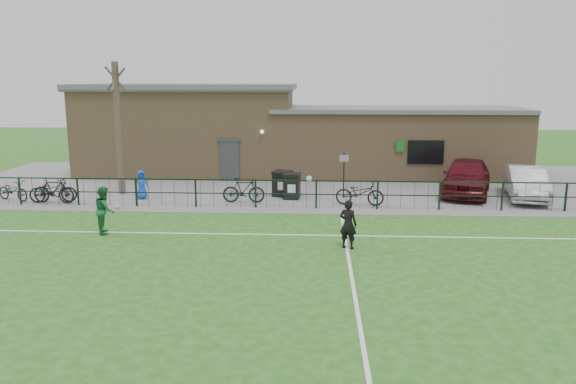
{
  "coord_description": "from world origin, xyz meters",
  "views": [
    {
      "loc": [
        1.04,
        -14.54,
        5.3
      ],
      "look_at": [
        0.0,
        5.0,
        1.3
      ],
      "focal_mm": 35.0,
      "sensor_mm": 36.0,
      "label": 1
    }
  ],
  "objects_px": {
    "sign_post": "(344,175)",
    "spectator_child": "(141,185)",
    "bicycle_a": "(13,190)",
    "car_silver": "(526,183)",
    "outfield_player": "(105,210)",
    "car_maroon": "(467,176)",
    "bicycle_e": "(360,193)",
    "wheelie_bin_right": "(292,187)",
    "bicycle_d": "(244,190)",
    "bicycle_c": "(53,190)",
    "bicycle_b": "(54,190)",
    "wheelie_bin_left": "(282,184)",
    "bare_tree": "(119,129)",
    "ball_ground": "(117,207)"
  },
  "relations": [
    {
      "from": "car_maroon",
      "to": "bicycle_b",
      "type": "height_order",
      "value": "car_maroon"
    },
    {
      "from": "sign_post",
      "to": "spectator_child",
      "type": "bearing_deg",
      "value": -174.16
    },
    {
      "from": "wheelie_bin_left",
      "to": "bicycle_a",
      "type": "bearing_deg",
      "value": -156.12
    },
    {
      "from": "car_maroon",
      "to": "spectator_child",
      "type": "xyz_separation_m",
      "value": [
        -14.58,
        -1.75,
        -0.2
      ]
    },
    {
      "from": "bicycle_b",
      "to": "spectator_child",
      "type": "xyz_separation_m",
      "value": [
        3.49,
        1.05,
        0.08
      ]
    },
    {
      "from": "ball_ground",
      "to": "outfield_player",
      "type": "bearing_deg",
      "value": -76.4
    },
    {
      "from": "car_maroon",
      "to": "bicycle_c",
      "type": "bearing_deg",
      "value": -153.64
    },
    {
      "from": "bicycle_c",
      "to": "bicycle_e",
      "type": "height_order",
      "value": "bicycle_e"
    },
    {
      "from": "wheelie_bin_right",
      "to": "bicycle_a",
      "type": "relative_size",
      "value": 0.6
    },
    {
      "from": "bare_tree",
      "to": "wheelie_bin_left",
      "type": "height_order",
      "value": "bare_tree"
    },
    {
      "from": "wheelie_bin_right",
      "to": "bicycle_e",
      "type": "xyz_separation_m",
      "value": [
        2.91,
        -1.19,
        0.01
      ]
    },
    {
      "from": "sign_post",
      "to": "ball_ground",
      "type": "height_order",
      "value": "sign_post"
    },
    {
      "from": "bicycle_e",
      "to": "outfield_player",
      "type": "bearing_deg",
      "value": 126.02
    },
    {
      "from": "sign_post",
      "to": "bicycle_b",
      "type": "xyz_separation_m",
      "value": [
        -12.43,
        -1.96,
        -0.44
      ]
    },
    {
      "from": "ball_ground",
      "to": "wheelie_bin_left",
      "type": "bearing_deg",
      "value": 24.25
    },
    {
      "from": "car_silver",
      "to": "outfield_player",
      "type": "distance_m",
      "value": 17.75
    },
    {
      "from": "car_silver",
      "to": "spectator_child",
      "type": "bearing_deg",
      "value": -164.97
    },
    {
      "from": "bare_tree",
      "to": "sign_post",
      "type": "bearing_deg",
      "value": -1.09
    },
    {
      "from": "wheelie_bin_right",
      "to": "sign_post",
      "type": "bearing_deg",
      "value": 15.97
    },
    {
      "from": "wheelie_bin_left",
      "to": "sign_post",
      "type": "bearing_deg",
      "value": 14.22
    },
    {
      "from": "bicycle_c",
      "to": "ball_ground",
      "type": "bearing_deg",
      "value": -118.98
    },
    {
      "from": "bicycle_d",
      "to": "outfield_player",
      "type": "relative_size",
      "value": 1.1
    },
    {
      "from": "bicycle_b",
      "to": "ball_ground",
      "type": "bearing_deg",
      "value": -101.26
    },
    {
      "from": "bare_tree",
      "to": "bicycle_a",
      "type": "distance_m",
      "value": 5.23
    },
    {
      "from": "wheelie_bin_right",
      "to": "bicycle_d",
      "type": "distance_m",
      "value": 2.25
    },
    {
      "from": "car_maroon",
      "to": "bicycle_c",
      "type": "distance_m",
      "value": 18.37
    },
    {
      "from": "car_maroon",
      "to": "ball_ground",
      "type": "distance_m",
      "value": 15.47
    },
    {
      "from": "bicycle_a",
      "to": "sign_post",
      "type": "bearing_deg",
      "value": -62.1
    },
    {
      "from": "car_silver",
      "to": "wheelie_bin_right",
      "type": "bearing_deg",
      "value": -165.49
    },
    {
      "from": "bicycle_e",
      "to": "ball_ground",
      "type": "height_order",
      "value": "bicycle_e"
    },
    {
      "from": "car_maroon",
      "to": "car_silver",
      "type": "xyz_separation_m",
      "value": [
        2.4,
        -0.82,
        -0.13
      ]
    },
    {
      "from": "bicycle_a",
      "to": "outfield_player",
      "type": "bearing_deg",
      "value": -107.38
    },
    {
      "from": "sign_post",
      "to": "car_silver",
      "type": "xyz_separation_m",
      "value": [
        8.05,
        0.01,
        -0.29
      ]
    },
    {
      "from": "car_silver",
      "to": "bicycle_b",
      "type": "bearing_deg",
      "value": -162.58
    },
    {
      "from": "car_maroon",
      "to": "spectator_child",
      "type": "bearing_deg",
      "value": -155.05
    },
    {
      "from": "wheelie_bin_right",
      "to": "spectator_child",
      "type": "relative_size",
      "value": 0.81
    },
    {
      "from": "car_silver",
      "to": "bicycle_c",
      "type": "relative_size",
      "value": 2.19
    },
    {
      "from": "bicycle_a",
      "to": "bicycle_e",
      "type": "height_order",
      "value": "bicycle_e"
    },
    {
      "from": "car_maroon",
      "to": "outfield_player",
      "type": "bearing_deg",
      "value": -134.83
    },
    {
      "from": "bicycle_b",
      "to": "bicycle_c",
      "type": "distance_m",
      "value": 0.2
    },
    {
      "from": "bicycle_c",
      "to": "spectator_child",
      "type": "height_order",
      "value": "spectator_child"
    },
    {
      "from": "bare_tree",
      "to": "outfield_player",
      "type": "height_order",
      "value": "bare_tree"
    },
    {
      "from": "wheelie_bin_left",
      "to": "car_maroon",
      "type": "xyz_separation_m",
      "value": [
        8.42,
        0.75,
        0.31
      ]
    },
    {
      "from": "bare_tree",
      "to": "bicycle_e",
      "type": "height_order",
      "value": "bare_tree"
    },
    {
      "from": "sign_post",
      "to": "bicycle_a",
      "type": "distance_m",
      "value": 14.55
    },
    {
      "from": "wheelie_bin_left",
      "to": "bicycle_d",
      "type": "bearing_deg",
      "value": -120.17
    },
    {
      "from": "bicycle_a",
      "to": "bicycle_d",
      "type": "relative_size",
      "value": 0.96
    },
    {
      "from": "car_maroon",
      "to": "ball_ground",
      "type": "height_order",
      "value": "car_maroon"
    },
    {
      "from": "spectator_child",
      "to": "outfield_player",
      "type": "xyz_separation_m",
      "value": [
        0.43,
        -5.48,
        0.16
      ]
    },
    {
      "from": "bicycle_a",
      "to": "bicycle_d",
      "type": "bearing_deg",
      "value": -67.48
    }
  ]
}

